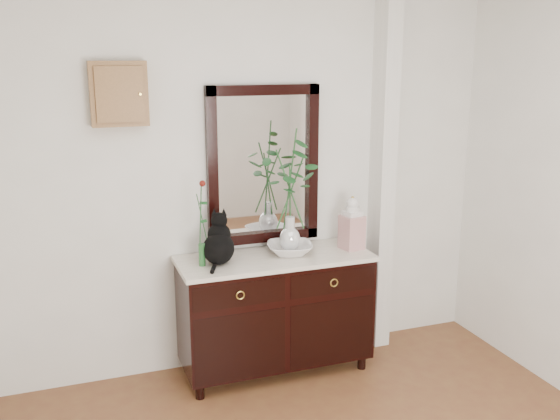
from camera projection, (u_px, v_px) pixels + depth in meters
name	position (u px, v px, depth m)	size (l,w,h in m)	color
wall_back	(249.00, 179.00, 4.32)	(3.60, 0.04, 2.70)	silver
pilaster	(383.00, 172.00, 4.58)	(0.12, 0.20, 2.70)	silver
sideboard	(275.00, 308.00, 4.34)	(1.33, 0.52, 0.82)	black
wall_mirror	(263.00, 165.00, 4.32)	(0.80, 0.06, 1.10)	black
key_cabinet	(119.00, 94.00, 3.86)	(0.35, 0.10, 0.40)	brown
cat	(218.00, 238.00, 4.07)	(0.24, 0.29, 0.34)	black
lotus_bowl	(290.00, 249.00, 4.29)	(0.31, 0.31, 0.08)	silver
vase_branches	(290.00, 190.00, 4.19)	(0.41, 0.41, 0.86)	silver
bud_vase_rose	(201.00, 223.00, 3.99)	(0.07, 0.07, 0.58)	#27612C
ginger_jar	(352.00, 222.00, 4.37)	(0.14, 0.14, 0.38)	white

